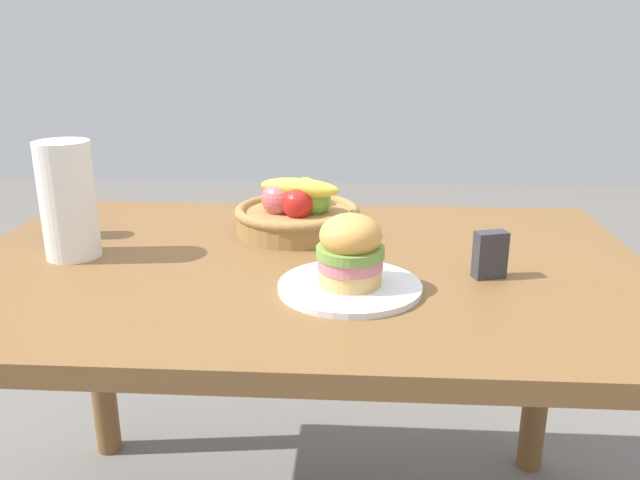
# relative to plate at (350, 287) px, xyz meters

# --- Properties ---
(dining_table) EXTENTS (1.40, 0.90, 0.75)m
(dining_table) POSITION_rel_plate_xyz_m (-0.10, 0.15, -0.11)
(dining_table) COLOR brown
(dining_table) RESTS_ON ground_plane
(plate) EXTENTS (0.26, 0.26, 0.01)m
(plate) POSITION_rel_plate_xyz_m (0.00, 0.00, 0.00)
(plate) COLOR white
(plate) RESTS_ON dining_table
(sandwich) EXTENTS (0.12, 0.12, 0.13)m
(sandwich) POSITION_rel_plate_xyz_m (0.00, 0.00, 0.07)
(sandwich) COLOR #DBAD60
(sandwich) RESTS_ON plate
(soda_can) EXTENTS (0.07, 0.07, 0.13)m
(soda_can) POSITION_rel_plate_xyz_m (-0.65, 0.28, 0.06)
(soda_can) COLOR blue
(soda_can) RESTS_ON dining_table
(fruit_basket) EXTENTS (0.29, 0.29, 0.14)m
(fruit_basket) POSITION_rel_plate_xyz_m (-0.13, 0.35, 0.04)
(fruit_basket) COLOR #9E7542
(fruit_basket) RESTS_ON dining_table
(paper_towel_roll) EXTENTS (0.11, 0.11, 0.24)m
(paper_towel_roll) POSITION_rel_plate_xyz_m (-0.58, 0.14, 0.11)
(paper_towel_roll) COLOR white
(paper_towel_roll) RESTS_ON dining_table
(napkin_holder) EXTENTS (0.07, 0.05, 0.09)m
(napkin_holder) POSITION_rel_plate_xyz_m (0.26, 0.08, 0.04)
(napkin_holder) COLOR #333338
(napkin_holder) RESTS_ON dining_table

